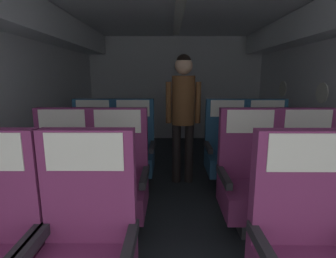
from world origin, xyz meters
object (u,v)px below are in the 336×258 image
(seat_a_left_aisle, at_px, (85,253))
(seat_c_left_window, at_px, (93,151))
(seat_b_right_window, at_px, (250,182))
(seat_b_right_aisle, at_px, (308,181))
(seat_c_right_window, at_px, (227,151))
(flight_attendant, at_px, (183,106))
(seat_c_left_aisle, at_px, (133,151))
(seat_b_left_aisle, at_px, (118,182))
(seat_b_left_window, at_px, (62,181))
(seat_a_right_window, at_px, (306,255))
(seat_c_right_aisle, at_px, (267,152))

(seat_a_left_aisle, height_order, seat_c_left_window, same)
(seat_b_right_window, bearing_deg, seat_b_right_aisle, 1.40)
(seat_b_right_aisle, bearing_deg, seat_c_right_window, 118.43)
(seat_b_right_window, bearing_deg, flight_attendant, 115.73)
(seat_a_left_aisle, relative_size, flight_attendant, 0.67)
(seat_c_left_aisle, bearing_deg, seat_b_right_aisle, -29.59)
(seat_b_left_aisle, height_order, seat_c_right_window, same)
(seat_b_left_window, bearing_deg, seat_c_right_window, 29.33)
(seat_a_right_window, height_order, seat_c_right_aisle, same)
(seat_b_right_window, bearing_deg, seat_b_left_window, 179.54)
(seat_b_right_aisle, height_order, seat_c_right_aisle, same)
(seat_b_left_aisle, xyz_separation_m, seat_c_right_window, (1.14, 0.93, 0.00))
(seat_b_left_window, xyz_separation_m, seat_c_left_window, (-0.00, 0.92, 0.00))
(seat_b_right_aisle, height_order, seat_b_right_window, same)
(seat_c_right_aisle, distance_m, seat_c_right_window, 0.48)
(seat_b_right_aisle, xyz_separation_m, seat_b_right_window, (-0.50, -0.01, 0.00))
(seat_b_left_aisle, bearing_deg, seat_c_left_window, 117.50)
(seat_b_left_window, bearing_deg, flight_attendant, 44.17)
(seat_b_right_aisle, relative_size, seat_c_left_aisle, 1.00)
(seat_b_left_window, height_order, seat_b_right_window, same)
(seat_a_left_aisle, distance_m, seat_b_right_aisle, 1.87)
(seat_b_right_window, distance_m, seat_c_right_aisle, 1.04)
(seat_b_left_aisle, relative_size, flight_attendant, 0.67)
(seat_c_left_aisle, bearing_deg, seat_c_right_window, -0.70)
(seat_a_right_window, bearing_deg, seat_c_left_aisle, 121.30)
(seat_c_left_aisle, relative_size, seat_c_right_window, 1.00)
(seat_b_left_window, distance_m, seat_b_right_window, 1.62)
(seat_a_right_window, relative_size, seat_c_left_window, 1.00)
(seat_a_left_aisle, bearing_deg, seat_b_left_window, 118.02)
(seat_a_left_aisle, height_order, seat_a_right_window, same)
(seat_c_right_aisle, bearing_deg, flight_attendant, 170.82)
(seat_c_left_aisle, distance_m, seat_c_right_window, 1.14)
(seat_a_right_window, distance_m, seat_c_left_aisle, 2.19)
(seat_c_left_window, xyz_separation_m, seat_c_right_aisle, (2.11, -0.02, 0.00))
(seat_b_right_window, distance_m, seat_c_right_window, 0.93)
(seat_b_right_window, distance_m, seat_c_left_aisle, 1.47)
(seat_b_right_aisle, distance_m, seat_c_right_aisle, 0.91)
(seat_a_right_window, relative_size, seat_c_left_aisle, 1.00)
(seat_c_left_aisle, bearing_deg, seat_a_right_window, -58.70)
(seat_b_left_window, distance_m, flight_attendant, 1.62)
(seat_c_left_aisle, height_order, flight_attendant, flight_attendant)
(seat_c_left_aisle, bearing_deg, seat_b_left_aisle, -90.18)
(seat_a_right_window, bearing_deg, seat_b_right_aisle, 62.10)
(seat_a_right_window, relative_size, seat_b_left_aisle, 1.00)
(seat_a_left_aisle, bearing_deg, seat_c_left_aisle, 90.26)
(seat_c_right_aisle, bearing_deg, seat_a_left_aisle, -131.29)
(seat_b_left_aisle, height_order, seat_c_right_aisle, same)
(seat_a_left_aisle, height_order, flight_attendant, flight_attendant)
(seat_a_left_aisle, height_order, seat_b_left_window, same)
(flight_attendant, bearing_deg, seat_c_left_window, 21.81)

